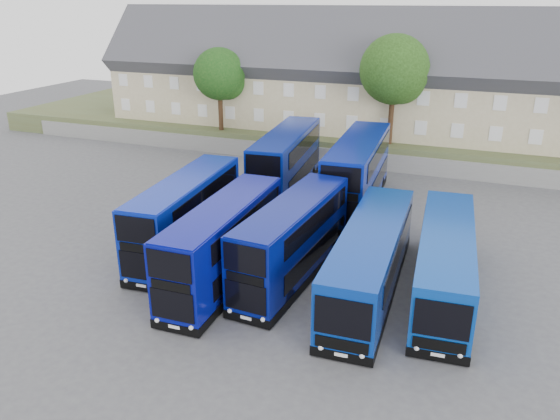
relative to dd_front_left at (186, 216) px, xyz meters
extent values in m
plane|color=#4D4D53|center=(5.72, -4.21, -2.09)|extent=(120.00, 120.00, 0.00)
cube|color=slate|center=(5.72, 19.79, -1.34)|extent=(70.00, 0.40, 1.50)
cube|color=brown|center=(5.72, 29.79, -1.09)|extent=(80.00, 20.00, 2.00)
cube|color=tan|center=(-18.28, 25.79, 2.91)|extent=(6.00, 8.00, 6.00)
cube|color=#353539|center=(-18.28, 25.79, 5.91)|extent=(6.00, 10.40, 10.40)
cube|color=brown|center=(-16.78, 25.79, 9.75)|extent=(0.60, 0.90, 1.40)
cube|color=tan|center=(-12.28, 25.79, 2.91)|extent=(6.00, 8.00, 6.00)
cube|color=#353539|center=(-12.28, 25.79, 5.91)|extent=(6.00, 10.40, 10.40)
cube|color=brown|center=(-10.78, 25.79, 9.75)|extent=(0.60, 0.90, 1.40)
cube|color=tan|center=(-6.28, 25.79, 2.91)|extent=(6.00, 8.00, 6.00)
cube|color=#353539|center=(-6.28, 25.79, 5.91)|extent=(6.00, 10.40, 10.40)
cube|color=brown|center=(-4.78, 25.79, 9.75)|extent=(0.60, 0.90, 1.40)
cube|color=tan|center=(-0.28, 25.79, 2.91)|extent=(6.00, 8.00, 6.00)
cube|color=#353539|center=(-0.28, 25.79, 5.91)|extent=(6.00, 10.40, 10.40)
cube|color=brown|center=(1.22, 25.79, 9.75)|extent=(0.60, 0.90, 1.40)
cube|color=tan|center=(5.72, 25.79, 2.91)|extent=(6.00, 8.00, 6.00)
cube|color=#353539|center=(5.72, 25.79, 5.91)|extent=(6.00, 10.40, 10.40)
cube|color=brown|center=(7.22, 25.79, 9.75)|extent=(0.60, 0.90, 1.40)
cube|color=tan|center=(11.72, 25.79, 2.91)|extent=(6.00, 8.00, 6.00)
cube|color=#353539|center=(11.72, 25.79, 5.91)|extent=(6.00, 10.40, 10.40)
cube|color=brown|center=(13.22, 25.79, 9.75)|extent=(0.60, 0.90, 1.40)
cube|color=tan|center=(17.72, 25.79, 2.91)|extent=(6.00, 8.00, 6.00)
cube|color=#353539|center=(17.72, 25.79, 5.91)|extent=(6.00, 10.40, 10.40)
cube|color=brown|center=(19.22, 25.79, 9.75)|extent=(0.60, 0.90, 1.40)
cube|color=#0820A3|center=(0.00, 0.03, 0.21)|extent=(3.20, 10.80, 3.91)
cube|color=black|center=(0.00, 0.03, -1.79)|extent=(3.25, 10.85, 0.45)
cube|color=black|center=(0.40, -5.32, -0.59)|extent=(2.12, 0.22, 1.45)
cube|color=black|center=(0.40, -5.32, 1.35)|extent=(2.12, 0.22, 1.36)
cylinder|color=black|center=(-0.83, -3.17, -1.59)|extent=(0.37, 1.02, 1.00)
cube|color=#070D85|center=(3.76, -2.64, 0.18)|extent=(2.60, 10.52, 3.84)
cube|color=black|center=(3.76, -2.64, -1.79)|extent=(2.64, 10.56, 0.45)
cube|color=black|center=(3.87, -7.90, -0.62)|extent=(2.08, 0.10, 1.43)
cube|color=black|center=(3.87, -7.90, 1.29)|extent=(2.08, 0.10, 1.33)
cylinder|color=black|center=(2.79, -5.70, -1.59)|extent=(0.32, 1.01, 1.00)
cube|color=navy|center=(6.88, -0.92, 0.15)|extent=(3.06, 10.48, 3.79)
cube|color=black|center=(6.88, -0.92, -1.79)|extent=(3.10, 10.52, 0.45)
cube|color=black|center=(6.52, -6.11, -0.63)|extent=(2.05, 0.20, 1.41)
cube|color=black|center=(6.52, -6.11, 1.25)|extent=(2.05, 0.20, 1.32)
cylinder|color=black|center=(5.65, -3.82, -1.59)|extent=(0.37, 1.02, 1.00)
cube|color=#071E90|center=(1.83, 11.56, 0.39)|extent=(3.73, 11.76, 4.27)
cube|color=black|center=(1.83, 11.56, -1.79)|extent=(3.77, 11.80, 0.45)
cube|color=black|center=(2.39, 5.77, -0.46)|extent=(2.32, 0.28, 1.58)
cube|color=black|center=(2.39, 5.77, 1.64)|extent=(2.32, 0.28, 1.47)
cylinder|color=black|center=(1.02, 7.88, -1.59)|extent=(0.39, 1.02, 1.00)
cube|color=#081D9A|center=(7.48, 10.63, 0.48)|extent=(3.43, 12.12, 4.44)
cube|color=black|center=(7.48, 10.63, -1.79)|extent=(3.47, 12.16, 0.45)
cube|color=black|center=(7.84, 4.62, -0.40)|extent=(2.42, 0.20, 1.63)
cube|color=black|center=(7.84, 4.62, 1.77)|extent=(2.42, 0.20, 1.52)
cylinder|color=black|center=(6.50, 6.77, -1.59)|extent=(0.36, 1.02, 1.00)
cube|color=#082E98|center=(10.99, -0.95, -0.20)|extent=(3.08, 12.56, 3.08)
cube|color=black|center=(10.99, -0.95, -1.79)|extent=(3.12, 12.60, 0.45)
cube|color=black|center=(11.23, -7.21, 0.04)|extent=(2.30, 0.15, 1.66)
cylinder|color=black|center=(10.00, -5.03, -1.59)|extent=(0.34, 1.01, 1.00)
cube|color=#083CA4|center=(14.45, 0.21, -0.27)|extent=(3.35, 12.14, 2.95)
cube|color=black|center=(14.45, 0.21, -1.79)|extent=(3.39, 12.19, 0.45)
cube|color=black|center=(14.88, -5.80, -0.04)|extent=(2.20, 0.22, 1.60)
cylinder|color=black|center=(13.63, -3.65, -1.59)|extent=(0.37, 1.02, 1.00)
cylinder|color=#382314|center=(-8.28, 20.79, 1.78)|extent=(0.44, 0.44, 3.75)
sphere|color=#10380F|center=(-8.28, 20.79, 5.16)|extent=(4.80, 4.80, 4.80)
sphere|color=#10380F|center=(-7.68, 21.19, 4.41)|extent=(3.30, 3.30, 3.30)
cylinder|color=#382314|center=(7.72, 21.29, 2.16)|extent=(0.44, 0.44, 4.50)
sphere|color=#1B340E|center=(7.72, 21.29, 6.21)|extent=(5.76, 5.76, 5.76)
sphere|color=#1B340E|center=(8.32, 21.69, 5.31)|extent=(3.96, 3.96, 3.96)
camera|label=1|loc=(15.56, -25.22, 11.78)|focal=35.00mm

